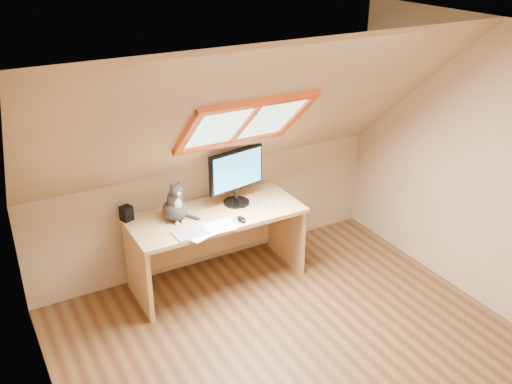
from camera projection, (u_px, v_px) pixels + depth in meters
ground at (311, 366)px, 4.30m from camera, size 3.50×3.50×0.00m
room_shell at (329, 200)px, 3.62m from camera, size 3.52×3.52×2.41m
desk at (213, 231)px, 5.19m from camera, size 1.55×0.68×0.71m
monitor at (236, 174)px, 5.08m from camera, size 0.56×0.24×0.52m
cat at (175, 205)px, 4.87m from camera, size 0.22×0.26×0.38m
desk_speaker at (126, 213)px, 4.89m from camera, size 0.12×0.12×0.13m
graphics_tablet at (191, 233)px, 4.70m from camera, size 0.28×0.20×0.01m
mouse at (242, 219)px, 4.89m from camera, size 0.06×0.11×0.04m
papers at (209, 230)px, 4.75m from camera, size 0.35×0.30×0.01m
cables at (254, 210)px, 5.09m from camera, size 0.51×0.26×0.01m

